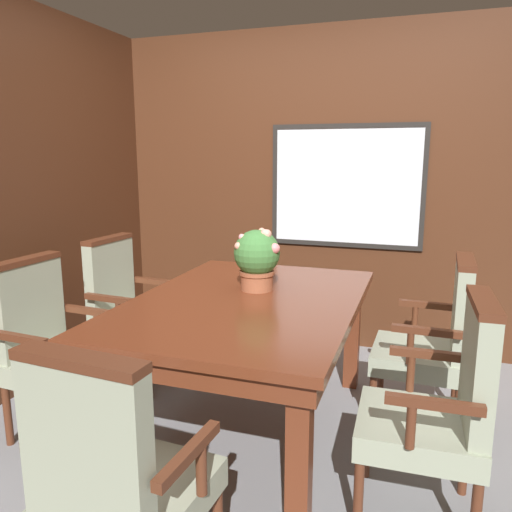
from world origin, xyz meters
name	(u,v)px	position (x,y,z in m)	size (l,w,h in m)	color
ground_plane	(243,451)	(0.00, 0.00, 0.00)	(14.00, 14.00, 0.00)	gray
wall_back	(317,191)	(0.00, 1.69, 1.23)	(7.20, 0.08, 2.45)	#4C2816
dining_table	(247,315)	(-0.05, 0.21, 0.66)	(1.15, 1.66, 0.76)	maroon
chair_right_near	(440,406)	(0.92, -0.19, 0.51)	(0.51, 0.52, 0.97)	#562B19
chair_head_near	(117,479)	(-0.05, -1.01, 0.51)	(0.53, 0.52, 0.97)	#562B19
chair_right_far	(434,339)	(0.91, 0.59, 0.51)	(0.51, 0.52, 0.97)	#562B19
chair_left_far	(127,306)	(-1.04, 0.58, 0.51)	(0.52, 0.53, 0.97)	#562B19
chair_left_near	(51,344)	(-1.05, -0.14, 0.51)	(0.52, 0.53, 0.97)	#562B19
potted_plant	(257,257)	(-0.06, 0.39, 0.95)	(0.27, 0.26, 0.35)	#9E5638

